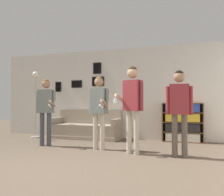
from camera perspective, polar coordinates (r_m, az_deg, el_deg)
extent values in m
plane|color=brown|center=(4.01, -12.87, -15.98)|extent=(20.00, 20.00, 0.00)
cube|color=beige|center=(7.50, 3.28, 1.12)|extent=(8.52, 0.06, 2.70)
cube|color=black|center=(7.78, -3.21, 3.82)|extent=(0.40, 0.02, 0.29)
cube|color=gray|center=(7.77, -3.22, 3.82)|extent=(0.36, 0.01, 0.24)
cube|color=black|center=(7.84, -3.41, 6.81)|extent=(0.27, 0.02, 0.35)
cube|color=#B2B2BC|center=(7.83, -3.42, 6.82)|extent=(0.23, 0.01, 0.30)
cube|color=black|center=(8.08, -8.07, 3.18)|extent=(0.37, 0.02, 0.24)
cube|color=gray|center=(8.08, -8.09, 3.18)|extent=(0.33, 0.01, 0.19)
cube|color=black|center=(8.41, -12.18, 2.50)|extent=(0.21, 0.02, 0.32)
cube|color=#B2B2BC|center=(8.40, -12.20, 2.51)|extent=(0.17, 0.01, 0.28)
cube|color=gray|center=(7.50, -6.10, -8.82)|extent=(2.09, 0.80, 0.10)
cube|color=gray|center=(7.48, -6.10, -7.22)|extent=(2.03, 0.74, 0.32)
cube|color=gray|center=(7.75, -5.05, -4.28)|extent=(2.03, 0.14, 0.42)
cube|color=gray|center=(7.93, -12.56, -5.06)|extent=(0.12, 0.74, 0.18)
cube|color=gray|center=(7.10, 1.14, -5.52)|extent=(0.12, 0.74, 0.18)
cube|color=brown|center=(7.06, 11.57, -5.40)|extent=(0.02, 0.30, 1.05)
cube|color=brown|center=(7.00, 20.16, -5.37)|extent=(0.02, 0.30, 1.05)
cube|color=brown|center=(7.15, 15.91, -5.32)|extent=(1.07, 0.01, 1.05)
cube|color=brown|center=(7.06, 15.88, -9.54)|extent=(1.03, 0.30, 0.02)
cube|color=brown|center=(6.99, 15.82, -1.21)|extent=(1.03, 0.30, 0.02)
cube|color=brown|center=(7.03, 15.86, -7.53)|extent=(1.03, 0.30, 0.02)
cube|color=brown|center=(7.01, 15.85, -5.40)|extent=(1.03, 0.30, 0.02)
cube|color=brown|center=(6.99, 15.83, -3.26)|extent=(1.03, 0.30, 0.02)
cube|color=beige|center=(7.04, 15.86, -8.62)|extent=(0.88, 0.26, 0.21)
cube|color=black|center=(7.01, 15.85, -6.50)|extent=(0.88, 0.26, 0.21)
cube|color=gold|center=(6.99, 15.83, -4.36)|extent=(0.88, 0.26, 0.21)
cube|color=#2847A3|center=(6.98, 15.82, -2.21)|extent=(0.88, 0.26, 0.21)
cylinder|color=#ADA89E|center=(8.02, -17.13, -8.54)|extent=(0.28, 0.28, 0.03)
cylinder|color=#ADA89E|center=(7.96, -17.08, -2.00)|extent=(0.03, 0.03, 1.80)
sphere|color=white|center=(8.01, -17.03, 5.10)|extent=(0.20, 0.20, 0.20)
cylinder|color=#3D4247|center=(6.38, -15.71, -6.89)|extent=(0.11, 0.11, 0.80)
cylinder|color=#3D4247|center=(6.31, -14.19, -6.96)|extent=(0.11, 0.11, 0.80)
cube|color=slate|center=(6.32, -14.91, -0.72)|extent=(0.39, 0.27, 0.57)
sphere|color=#997051|center=(6.34, -14.89, 3.09)|extent=(0.21, 0.21, 0.21)
sphere|color=brown|center=(6.34, -14.88, 3.42)|extent=(0.18, 0.18, 0.18)
cylinder|color=slate|center=(6.24, -13.08, 0.42)|extent=(0.07, 0.07, 0.24)
cylinder|color=#997051|center=(6.11, -13.53, -1.25)|extent=(0.12, 0.30, 0.18)
cylinder|color=white|center=(5.99, -13.99, -1.84)|extent=(0.06, 0.15, 0.09)
cylinder|color=slate|center=(6.40, -16.69, -0.92)|extent=(0.07, 0.07, 0.54)
cylinder|color=#B7AD99|center=(5.69, -3.79, -7.59)|extent=(0.11, 0.11, 0.80)
cylinder|color=#B7AD99|center=(5.60, -2.21, -7.69)|extent=(0.11, 0.11, 0.80)
cube|color=slate|center=(5.61, -3.00, -0.65)|extent=(0.39, 0.25, 0.57)
sphere|color=#997051|center=(5.64, -2.99, 3.64)|extent=(0.21, 0.21, 0.21)
sphere|color=brown|center=(5.64, -2.99, 4.01)|extent=(0.18, 0.18, 0.18)
cylinder|color=slate|center=(5.51, -1.08, 0.65)|extent=(0.07, 0.07, 0.24)
cylinder|color=#997051|center=(5.39, -1.78, -1.24)|extent=(0.11, 0.30, 0.18)
cylinder|color=white|center=(5.27, -2.50, -1.91)|extent=(0.06, 0.14, 0.09)
cylinder|color=slate|center=(5.73, -4.84, -0.90)|extent=(0.07, 0.07, 0.54)
cylinder|color=#B7AD99|center=(5.19, 3.94, -7.76)|extent=(0.11, 0.11, 0.88)
cylinder|color=#B7AD99|center=(5.09, 5.61, -7.88)|extent=(0.11, 0.11, 0.88)
cube|color=maroon|center=(5.11, 4.75, 0.59)|extent=(0.41, 0.31, 0.62)
sphere|color=tan|center=(5.15, 4.74, 5.73)|extent=(0.23, 0.23, 0.23)
sphere|color=#382314|center=(5.16, 4.73, 6.17)|extent=(0.19, 0.19, 0.19)
cylinder|color=maroon|center=(4.99, 6.78, 0.39)|extent=(0.07, 0.07, 0.59)
cylinder|color=maroon|center=(5.25, 2.81, 2.06)|extent=(0.07, 0.07, 0.26)
cylinder|color=tan|center=(5.12, 1.84, -0.10)|extent=(0.17, 0.32, 0.19)
cylinder|color=white|center=(5.00, 0.82, -0.62)|extent=(0.08, 0.08, 0.10)
cylinder|color=brown|center=(4.96, 14.13, -8.37)|extent=(0.11, 0.11, 0.82)
cylinder|color=brown|center=(4.97, 16.23, -8.35)|extent=(0.11, 0.11, 0.82)
cube|color=maroon|center=(4.93, 15.12, -0.28)|extent=(0.38, 0.23, 0.58)
sphere|color=#997051|center=(4.96, 15.09, 4.69)|extent=(0.21, 0.21, 0.21)
sphere|color=black|center=(4.96, 15.09, 5.11)|extent=(0.18, 0.18, 0.18)
cylinder|color=maroon|center=(4.94, 17.62, -0.53)|extent=(0.07, 0.07, 0.54)
cylinder|color=maroon|center=(4.93, 12.63, -0.56)|extent=(0.07, 0.07, 0.54)
cylinder|color=brown|center=(7.24, -14.08, -8.66)|extent=(0.07, 0.07, 0.20)
cylinder|color=brown|center=(7.22, -14.07, -7.54)|extent=(0.03, 0.03, 0.09)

